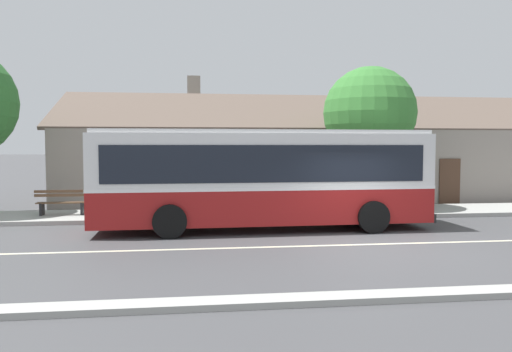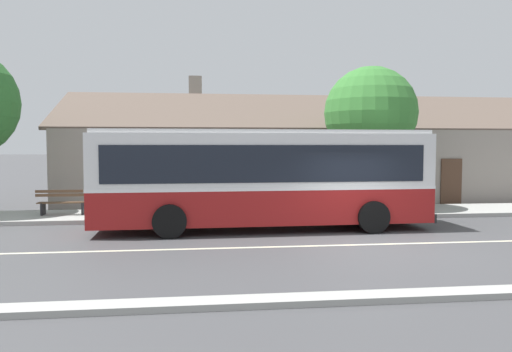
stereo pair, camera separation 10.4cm
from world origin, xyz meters
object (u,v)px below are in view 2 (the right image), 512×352
at_px(transit_bus, 262,176).
at_px(bench_by_building, 63,203).
at_px(bench_down_street, 163,203).
at_px(street_tree_primary, 371,113).

relative_size(transit_bus, bench_by_building, 5.95).
distance_m(bench_down_street, street_tree_primary, 9.10).
bearing_deg(transit_bus, street_tree_primary, 38.21).
xyz_separation_m(transit_bus, bench_by_building, (-6.98, 3.10, -1.13)).
bearing_deg(bench_by_building, bench_down_street, -4.12).
bearing_deg(transit_bus, bench_down_street, 139.64).
xyz_separation_m(bench_down_street, street_tree_primary, (8.35, 1.12, 3.45)).
xyz_separation_m(bench_by_building, street_tree_primary, (12.00, 0.85, 3.44)).
distance_m(bench_by_building, street_tree_primary, 12.51).
height_order(transit_bus, bench_by_building, transit_bus).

